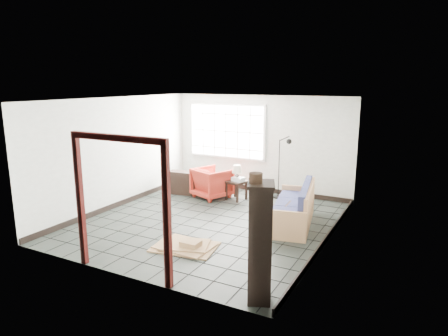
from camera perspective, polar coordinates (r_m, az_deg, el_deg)
The scene contains 15 objects.
ground at distance 8.66m, azimuth -2.02°, elevation -7.64°, with size 5.50×5.50×0.00m, color black.
room_shell at distance 8.27m, azimuth -2.01°, elevation 3.42°, with size 5.02×5.52×2.61m.
window_panel at distance 11.08m, azimuth 0.36°, elevation 5.29°, with size 2.32×0.08×1.52m.
doorway_trim at distance 6.16m, azimuth -14.68°, elevation -2.92°, with size 1.80×0.08×2.20m.
futon_sofa at distance 8.52m, azimuth 10.20°, elevation -5.94°, with size 1.11×2.07×0.87m.
armchair at distance 10.29m, azimuth -1.70°, elevation -1.90°, with size 0.84×0.78×0.86m, color maroon.
side_table at distance 10.10m, azimuth 1.78°, elevation -2.32°, with size 0.54×0.54×0.49m.
table_lamp at distance 10.05m, azimuth 1.87°, elevation -0.26°, with size 0.31×0.31×0.40m.
projector at distance 10.02m, azimuth 2.04°, elevation -1.61°, with size 0.33×0.29×0.10m.
floor_lamp at distance 10.22m, azimuth 8.48°, elevation 0.37°, with size 0.49×0.32×1.62m.
console_shelf at distance 10.68m, azimuth -5.81°, elevation -2.11°, with size 0.81×0.39×0.61m.
tall_shelf at distance 5.46m, azimuth 5.17°, elevation -10.46°, with size 0.50×0.55×1.67m.
pot at distance 5.17m, azimuth 4.57°, elevation -1.43°, with size 0.21×0.21×0.13m.
open_box at distance 8.53m, azimuth 7.43°, elevation -6.80°, with size 0.90×0.49×0.49m.
cardboard_pile at distance 7.39m, azimuth -5.48°, elevation -10.97°, with size 1.24×0.97×0.16m.
Camera 1 is at (4.05, -7.06, 2.96)m, focal length 32.00 mm.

